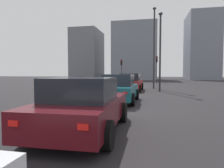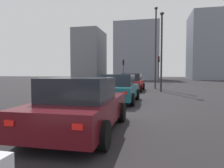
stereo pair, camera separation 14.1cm
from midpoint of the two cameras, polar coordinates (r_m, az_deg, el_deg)
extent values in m
cube|color=black|center=(9.93, -1.09, -6.82)|extent=(160.00, 160.00, 0.20)
cube|color=maroon|center=(18.43, 5.14, -0.04)|extent=(4.13, 2.01, 0.68)
cube|color=#1E232B|center=(18.20, 5.06, 1.99)|extent=(1.89, 1.70, 0.64)
cylinder|color=black|center=(19.59, 8.35, -0.70)|extent=(0.65, 0.24, 0.64)
cylinder|color=black|center=(19.84, 3.00, -0.62)|extent=(0.65, 0.24, 0.64)
cylinder|color=black|center=(17.09, 7.62, -1.25)|extent=(0.65, 0.24, 0.64)
cylinder|color=black|center=(17.37, 1.51, -1.15)|extent=(0.65, 0.24, 0.64)
cube|color=maroon|center=(16.31, 6.45, -0.03)|extent=(0.04, 0.20, 0.11)
cube|color=maroon|center=(16.52, 1.84, 0.03)|extent=(0.04, 0.20, 0.11)
cube|color=#19606B|center=(11.15, 1.64, -2.13)|extent=(4.04, 1.83, 0.67)
cube|color=#1E232B|center=(10.91, 1.46, 1.15)|extent=(1.83, 1.58, 0.62)
cylinder|color=black|center=(12.28, 6.75, -2.95)|extent=(0.64, 0.23, 0.64)
cylinder|color=black|center=(12.57, -1.28, -2.79)|extent=(0.64, 0.23, 0.64)
cylinder|color=black|center=(9.83, 5.39, -4.46)|extent=(0.64, 0.23, 0.64)
cylinder|color=black|center=(10.19, -4.54, -4.19)|extent=(0.64, 0.23, 0.64)
cube|color=red|center=(9.05, 3.27, -2.60)|extent=(0.03, 0.20, 0.11)
cube|color=red|center=(9.33, -4.47, -2.43)|extent=(0.03, 0.20, 0.11)
cube|color=#510F16|center=(5.67, -8.69, -7.45)|extent=(4.09, 1.90, 0.64)
cube|color=#1E232B|center=(5.40, -9.45, -1.39)|extent=(1.85, 1.65, 0.59)
cylinder|color=black|center=(6.71, 2.54, -8.01)|extent=(0.64, 0.23, 0.64)
cylinder|color=black|center=(7.20, -12.37, -7.31)|extent=(0.64, 0.23, 0.64)
cylinder|color=black|center=(4.30, -2.31, -14.41)|extent=(0.64, 0.23, 0.64)
cylinder|color=black|center=(5.03, -23.87, -12.06)|extent=(0.64, 0.23, 0.64)
cube|color=red|center=(3.54, -9.43, -12.02)|extent=(0.03, 0.20, 0.11)
cube|color=red|center=(4.18, -27.19, -9.98)|extent=(0.03, 0.20, 0.11)
cylinder|color=#2D2D30|center=(31.89, 12.44, 3.11)|extent=(0.11, 0.11, 3.30)
cube|color=black|center=(31.90, 12.50, 6.88)|extent=(0.23, 0.30, 0.90)
sphere|color=red|center=(31.81, 12.54, 7.38)|extent=(0.20, 0.20, 0.20)
sphere|color=black|center=(31.79, 12.53, 6.90)|extent=(0.20, 0.20, 0.20)
sphere|color=black|center=(31.78, 12.52, 6.41)|extent=(0.20, 0.20, 0.20)
cylinder|color=#2D2D30|center=(34.15, 2.60, 2.92)|extent=(0.11, 0.11, 2.99)
cube|color=black|center=(34.14, 2.58, 6.19)|extent=(0.24, 0.30, 0.90)
sphere|color=red|center=(34.05, 2.52, 6.65)|extent=(0.20, 0.20, 0.20)
sphere|color=black|center=(34.04, 2.52, 6.20)|extent=(0.20, 0.20, 0.20)
sphere|color=black|center=(34.02, 2.52, 5.74)|extent=(0.20, 0.20, 0.20)
cylinder|color=#2D2D30|center=(21.46, 11.70, 9.61)|extent=(0.16, 0.16, 8.12)
ellipsoid|color=#4C4C51|center=(22.33, 11.82, 20.33)|extent=(0.56, 0.36, 0.24)
cylinder|color=#2D2D30|center=(18.00, 13.32, 8.39)|extent=(0.16, 0.16, 6.59)
ellipsoid|color=#4C4C51|center=(18.63, 13.46, 18.90)|extent=(0.56, 0.36, 0.24)
cube|color=gray|center=(54.89, 23.97, 9.55)|extent=(10.40, 6.86, 16.02)
cube|color=gray|center=(50.77, 6.57, 8.91)|extent=(10.24, 10.38, 13.49)
cube|color=slate|center=(58.27, -7.04, 8.23)|extent=(11.03, 7.22, 13.65)
camera|label=1|loc=(0.07, -90.40, -0.02)|focal=32.10mm
camera|label=2|loc=(0.07, 89.60, 0.02)|focal=32.10mm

